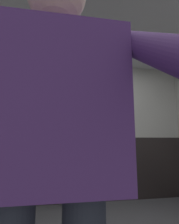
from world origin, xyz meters
TOP-DOWN VIEW (x-y plane):
  - wall_back at (0.00, 1.73)m, footprint 4.53×0.12m
  - wainscot_band_back at (0.00, 1.66)m, footprint 3.93×0.03m
  - downlight_far at (-0.52, 0.59)m, footprint 0.14×0.14m
  - urinal_solo at (-0.27, 1.52)m, footprint 0.40×0.34m
  - person at (-0.47, -0.98)m, footprint 0.70×0.60m

SIDE VIEW (x-z plane):
  - wainscot_band_back at x=0.00m, z-range 0.00..1.12m
  - urinal_solo at x=-0.27m, z-range 0.16..1.40m
  - person at x=-0.47m, z-range 0.17..1.89m
  - wall_back at x=0.00m, z-range 0.00..2.54m
  - downlight_far at x=-0.52m, z-range 2.51..2.54m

